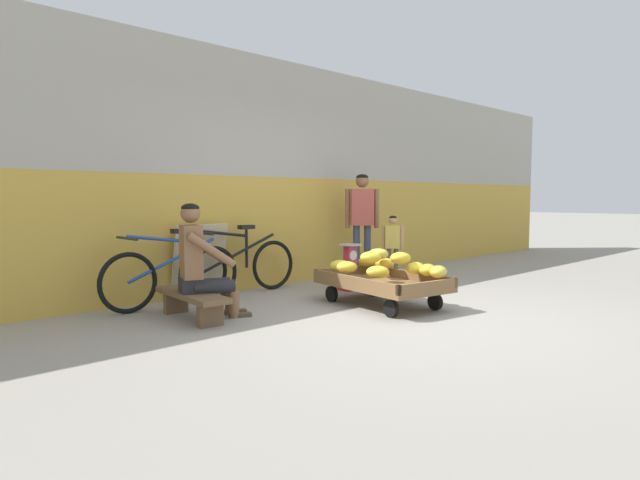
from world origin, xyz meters
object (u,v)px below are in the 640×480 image
(sign_board, at_px, (199,261))
(customer_child, at_px, (393,242))
(banana_cart, at_px, (381,284))
(bicycle_far_left, at_px, (240,266))
(plastic_crate, at_px, (350,278))
(vendor_seated, at_px, (200,262))
(bicycle_near_left, at_px, (173,275))
(shopping_bag, at_px, (381,284))
(customer_adult, at_px, (362,215))
(low_bench, at_px, (192,299))
(weighing_scale, at_px, (350,255))

(sign_board, bearing_deg, customer_child, -20.44)
(banana_cart, relative_size, bicycle_far_left, 0.94)
(plastic_crate, relative_size, sign_board, 0.41)
(plastic_crate, bearing_deg, sign_board, 153.09)
(vendor_seated, bearing_deg, plastic_crate, 3.89)
(bicycle_near_left, distance_m, shopping_bag, 2.53)
(customer_adult, height_order, customer_child, customer_adult)
(bicycle_near_left, xyz_separation_m, customer_child, (3.04, -0.62, 0.23))
(sign_board, bearing_deg, banana_cart, -57.94)
(plastic_crate, bearing_deg, vendor_seated, -176.11)
(banana_cart, height_order, shopping_bag, banana_cart)
(low_bench, bearing_deg, shopping_bag, -8.47)
(banana_cart, xyz_separation_m, vendor_seated, (-1.78, 0.83, 0.33))
(shopping_bag, bearing_deg, customer_adult, 54.54)
(vendor_seated, height_order, customer_child, vendor_seated)
(bicycle_far_left, height_order, sign_board, sign_board)
(sign_board, distance_m, customer_child, 2.69)
(weighing_scale, bearing_deg, bicycle_far_left, 150.08)
(weighing_scale, distance_m, bicycle_near_left, 2.32)
(shopping_bag, bearing_deg, weighing_scale, 94.68)
(weighing_scale, bearing_deg, banana_cart, -119.31)
(plastic_crate, height_order, customer_child, customer_child)
(bicycle_far_left, relative_size, customer_child, 1.76)
(plastic_crate, bearing_deg, customer_child, -4.72)
(banana_cart, height_order, weighing_scale, weighing_scale)
(banana_cart, bearing_deg, low_bench, 155.26)
(customer_adult, bearing_deg, weighing_scale, -149.37)
(vendor_seated, height_order, customer_adult, customer_adult)
(customer_child, xyz_separation_m, shopping_bag, (-0.76, -0.43, -0.46))
(low_bench, distance_m, sign_board, 1.24)
(low_bench, height_order, customer_child, customer_child)
(customer_adult, height_order, shopping_bag, customer_adult)
(banana_cart, distance_m, weighing_scale, 1.15)
(bicycle_near_left, bearing_deg, bicycle_far_left, 8.89)
(bicycle_near_left, bearing_deg, customer_child, -11.59)
(weighing_scale, distance_m, bicycle_far_left, 1.44)
(banana_cart, bearing_deg, weighing_scale, 60.69)
(bicycle_near_left, relative_size, bicycle_far_left, 1.00)
(banana_cart, distance_m, customer_adult, 1.99)
(bicycle_far_left, xyz_separation_m, shopping_bag, (1.28, -1.21, -0.23))
(shopping_bag, bearing_deg, low_bench, 171.53)
(plastic_crate, relative_size, customer_child, 0.38)
(customer_child, relative_size, shopping_bag, 3.94)
(sign_board, xyz_separation_m, customer_adult, (2.40, -0.47, 0.51))
(sign_board, height_order, shopping_bag, sign_board)
(bicycle_far_left, bearing_deg, low_bench, -144.37)
(bicycle_near_left, relative_size, sign_board, 1.87)
(weighing_scale, distance_m, customer_adult, 0.93)
(bicycle_far_left, bearing_deg, vendor_seated, -141.37)
(plastic_crate, relative_size, bicycle_near_left, 0.22)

